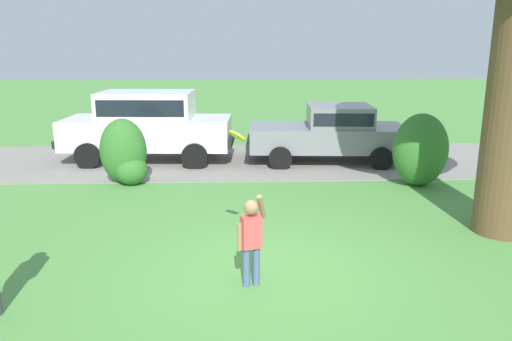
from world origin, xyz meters
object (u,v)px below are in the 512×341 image
Objects in this scene: parked_suv at (148,122)px; child_thrower at (251,236)px; parked_sedan at (331,131)px; frisbee at (237,136)px.

child_thrower is at bearing -70.87° from parked_suv.
parked_suv is at bearing 109.13° from child_thrower.
parked_sedan is 15.02× the size of frisbee.
child_thrower is (2.63, -7.58, -0.36)m from parked_suv.
frisbee reaches higher than parked_suv.
child_thrower is 1.53m from frisbee.
parked_suv reaches higher than child_thrower.
parked_suv reaches higher than parked_sedan.
child_thrower is 4.29× the size of frisbee.
parked_sedan is 5.04m from parked_suv.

